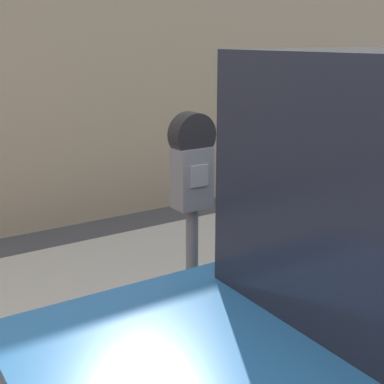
% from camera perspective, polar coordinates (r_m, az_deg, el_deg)
% --- Properties ---
extents(sidewalk, '(24.00, 2.80, 0.13)m').
position_cam_1_polar(sidewalk, '(3.66, -15.44, -15.34)').
color(sidewalk, '#BCB7AD').
rests_on(sidewalk, ground_plane).
extents(parking_meter, '(0.22, 0.13, 1.47)m').
position_cam_1_polar(parking_meter, '(2.67, 0.00, -0.55)').
color(parking_meter, slate).
rests_on(parking_meter, sidewalk).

